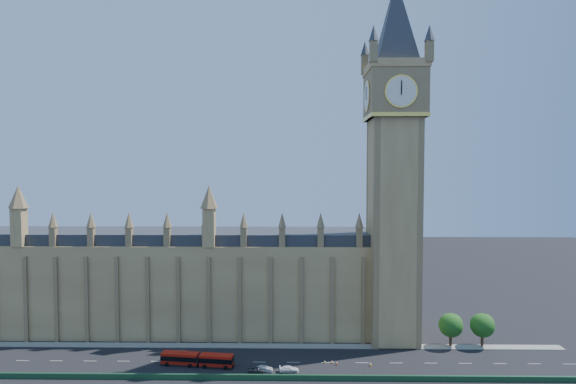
{
  "coord_description": "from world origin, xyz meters",
  "views": [
    {
      "loc": [
        12.24,
        -102.87,
        44.81
      ],
      "look_at": [
        10.57,
        10.0,
        39.42
      ],
      "focal_mm": 28.0,
      "sensor_mm": 36.0,
      "label": 1
    }
  ],
  "objects_px": {
    "car_white": "(289,369)",
    "car_silver": "(264,369)",
    "red_bus": "(197,359)",
    "car_grey": "(257,370)"
  },
  "relations": [
    {
      "from": "red_bus",
      "to": "car_silver",
      "type": "relative_size",
      "value": 4.38
    },
    {
      "from": "car_silver",
      "to": "car_white",
      "type": "bearing_deg",
      "value": -84.4
    },
    {
      "from": "car_silver",
      "to": "car_white",
      "type": "distance_m",
      "value": 5.59
    },
    {
      "from": "car_grey",
      "to": "car_silver",
      "type": "distance_m",
      "value": 1.68
    },
    {
      "from": "red_bus",
      "to": "car_grey",
      "type": "relative_size",
      "value": 4.49
    },
    {
      "from": "car_silver",
      "to": "car_white",
      "type": "xyz_separation_m",
      "value": [
        5.59,
        -0.03,
        -0.0
      ]
    },
    {
      "from": "car_white",
      "to": "red_bus",
      "type": "bearing_deg",
      "value": 76.72
    },
    {
      "from": "car_grey",
      "to": "car_silver",
      "type": "bearing_deg",
      "value": -70.99
    },
    {
      "from": "car_white",
      "to": "car_silver",
      "type": "bearing_deg",
      "value": 83.91
    },
    {
      "from": "car_grey",
      "to": "red_bus",
      "type": "bearing_deg",
      "value": 82.29
    }
  ]
}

